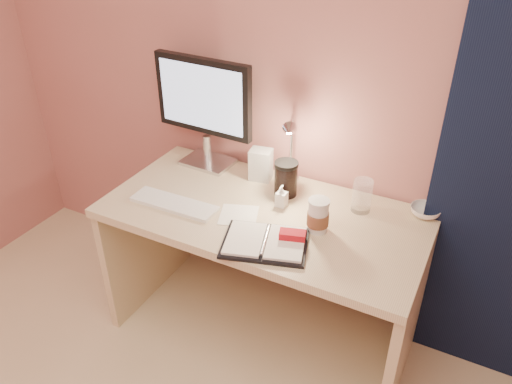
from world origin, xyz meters
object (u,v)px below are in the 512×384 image
at_px(planner, 267,241).
at_px(clear_cup, 362,196).
at_px(dark_jar, 286,180).
at_px(desk, 270,243).
at_px(product_box, 261,165).
at_px(desk_lamp, 279,144).
at_px(coffee_cup, 318,216).
at_px(bowl, 425,211).
at_px(keyboard, 174,204).
at_px(monitor, 205,103).
at_px(lotion_bottle, 282,196).

distance_m(planner, clear_cup, 0.48).
bearing_deg(dark_jar, planner, -76.19).
bearing_deg(desk, product_box, 128.92).
bearing_deg(clear_cup, desk_lamp, 177.17).
height_order(coffee_cup, bowl, coffee_cup).
xyz_separation_m(dark_jar, product_box, (-0.16, 0.07, 0.00)).
relative_size(planner, clear_cup, 2.63).
distance_m(keyboard, bowl, 1.09).
bearing_deg(bowl, monitor, -178.48).
relative_size(keyboard, desk_lamp, 1.13).
xyz_separation_m(monitor, lotion_bottle, (0.50, -0.19, -0.27)).
relative_size(desk, product_box, 9.18).
bearing_deg(clear_cup, lotion_bottle, -158.45).
distance_m(coffee_cup, product_box, 0.48).
height_order(bowl, product_box, product_box).
distance_m(keyboard, clear_cup, 0.82).
bearing_deg(monitor, planner, -36.70).
distance_m(desk, keyboard, 0.49).
bearing_deg(bowl, keyboard, -156.87).
height_order(keyboard, coffee_cup, coffee_cup).
bearing_deg(desk_lamp, desk, -93.76).
xyz_separation_m(planner, clear_cup, (0.25, 0.40, 0.06)).
xyz_separation_m(keyboard, product_box, (0.23, 0.39, 0.07)).
bearing_deg(lotion_bottle, planner, -76.37).
distance_m(planner, bowl, 0.71).
relative_size(clear_cup, bowl, 1.14).
distance_m(bowl, desk_lamp, 0.70).
xyz_separation_m(bowl, lotion_bottle, (-0.58, -0.21, 0.03)).
xyz_separation_m(lotion_bottle, product_box, (-0.19, 0.17, 0.03)).
bearing_deg(dark_jar, clear_cup, 4.62).
xyz_separation_m(desk, coffee_cup, (0.26, -0.10, 0.29)).
bearing_deg(product_box, desk_lamp, -25.22).
distance_m(desk, bowl, 0.71).
bearing_deg(product_box, lotion_bottle, -52.92).
bearing_deg(bowl, desk_lamp, -174.15).
xyz_separation_m(keyboard, clear_cup, (0.74, 0.34, 0.07)).
bearing_deg(desk_lamp, product_box, 147.51).
xyz_separation_m(keyboard, coffee_cup, (0.63, 0.12, 0.06)).
distance_m(keyboard, desk_lamp, 0.54).
bearing_deg(dark_jar, keyboard, -141.97).
relative_size(monitor, dark_jar, 3.71).
relative_size(desk, monitor, 2.57).
relative_size(dark_jar, desk_lamp, 0.42).
height_order(monitor, product_box, monitor).
bearing_deg(bowl, product_box, -176.92).
bearing_deg(lotion_bottle, dark_jar, 104.31).
distance_m(monitor, dark_jar, 0.54).
distance_m(clear_cup, lotion_bottle, 0.34).
bearing_deg(dark_jar, desk, -105.61).
bearing_deg(dark_jar, bowl, 10.91).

